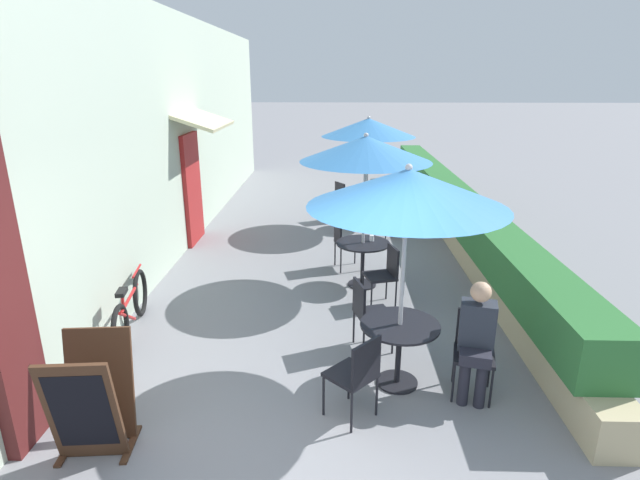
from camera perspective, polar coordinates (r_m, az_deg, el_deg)
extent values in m
cube|color=#B2C1AD|center=(10.50, -14.65, 12.12)|extent=(0.24, 13.99, 4.20)
cube|color=maroon|center=(9.95, -14.36, 5.69)|extent=(0.08, 0.96, 2.10)
cube|color=beige|center=(9.68, -13.17, 13.24)|extent=(0.78, 1.80, 0.30)
cube|color=tan|center=(10.63, 14.71, 1.86)|extent=(0.44, 12.99, 0.45)
cube|color=#2D6B33|center=(10.51, 14.93, 4.50)|extent=(0.60, 12.34, 0.56)
cylinder|color=black|center=(5.60, 8.78, -15.72)|extent=(0.44, 0.44, 0.02)
cylinder|color=black|center=(5.42, 8.95, -12.74)|extent=(0.06, 0.06, 0.68)
cylinder|color=black|center=(5.25, 9.13, -9.57)|extent=(0.82, 0.82, 0.02)
cylinder|color=#B7B7BC|center=(5.06, 9.38, -5.18)|extent=(0.04, 0.04, 2.26)
cone|color=#387ABC|center=(4.76, 10.00, 5.87)|extent=(1.92, 1.92, 0.37)
sphere|color=#B7B7BC|center=(4.72, 10.13, 8.17)|extent=(0.07, 0.07, 0.07)
cube|color=black|center=(4.86, 3.52, -15.09)|extent=(0.57, 0.57, 0.04)
cube|color=black|center=(4.65, 5.31, -13.79)|extent=(0.28, 0.30, 0.42)
cylinder|color=black|center=(5.20, 3.32, -15.62)|extent=(0.02, 0.02, 0.45)
cylinder|color=black|center=(4.98, 0.40, -17.27)|extent=(0.02, 0.02, 0.45)
cylinder|color=black|center=(5.01, 6.51, -17.19)|extent=(0.02, 0.02, 0.45)
cylinder|color=black|center=(4.79, 3.63, -19.02)|extent=(0.02, 0.02, 0.45)
cube|color=black|center=(5.36, 17.19, -12.53)|extent=(0.48, 0.48, 0.04)
cube|color=black|center=(5.42, 17.36, -9.64)|extent=(0.38, 0.12, 0.42)
cylinder|color=black|center=(5.32, 14.98, -15.45)|extent=(0.02, 0.02, 0.45)
cylinder|color=black|center=(5.34, 18.99, -15.71)|extent=(0.02, 0.02, 0.45)
cylinder|color=black|center=(5.62, 15.05, -13.45)|extent=(0.02, 0.02, 0.45)
cylinder|color=black|center=(5.64, 18.81, -13.71)|extent=(0.02, 0.02, 0.45)
cylinder|color=#23232D|center=(5.32, 16.11, -15.44)|extent=(0.11, 0.11, 0.47)
cylinder|color=#23232D|center=(5.33, 17.89, -15.56)|extent=(0.11, 0.11, 0.47)
cube|color=#23232D|center=(5.24, 17.29, -12.27)|extent=(0.38, 0.42, 0.12)
cube|color=#282D38|center=(5.22, 17.52, -9.30)|extent=(0.38, 0.29, 0.50)
sphere|color=tan|center=(5.05, 17.93, -5.67)|extent=(0.20, 0.20, 0.20)
cube|color=black|center=(5.98, 6.14, -8.40)|extent=(0.50, 0.50, 0.04)
cube|color=black|center=(5.83, 4.49, -6.78)|extent=(0.14, 0.37, 0.42)
cylinder|color=black|center=(6.00, 8.32, -10.83)|extent=(0.02, 0.02, 0.45)
cylinder|color=black|center=(6.29, 7.04, -9.31)|extent=(0.02, 0.02, 0.45)
cylinder|color=black|center=(5.88, 5.01, -11.34)|extent=(0.02, 0.02, 0.45)
cylinder|color=black|center=(6.17, 3.89, -9.76)|extent=(0.02, 0.02, 0.45)
cylinder|color=black|center=(7.87, 4.81, -5.06)|extent=(0.44, 0.44, 0.02)
cylinder|color=black|center=(7.74, 4.88, -2.76)|extent=(0.06, 0.06, 0.68)
cylinder|color=black|center=(7.63, 4.94, -0.38)|extent=(0.82, 0.82, 0.02)
cylinder|color=#B7B7BC|center=(7.50, 5.03, 2.79)|extent=(0.04, 0.04, 2.26)
cone|color=#387ABC|center=(7.30, 5.25, 10.33)|extent=(1.92, 1.92, 0.37)
sphere|color=#B7B7BC|center=(7.28, 5.30, 11.84)|extent=(0.07, 0.07, 0.07)
cube|color=black|center=(8.38, 3.26, -0.34)|extent=(0.49, 0.49, 0.04)
cube|color=black|center=(8.27, 2.06, 0.94)|extent=(0.13, 0.37, 0.42)
cylinder|color=black|center=(8.35, 4.77, -2.09)|extent=(0.02, 0.02, 0.45)
cylinder|color=black|center=(8.67, 4.02, -1.29)|extent=(0.02, 0.02, 0.45)
cylinder|color=black|center=(8.25, 2.40, -2.31)|extent=(0.02, 0.02, 0.45)
cylinder|color=black|center=(8.57, 1.73, -1.49)|extent=(0.02, 0.02, 0.45)
cube|color=black|center=(7.05, 6.85, -4.12)|extent=(0.49, 0.49, 0.04)
cube|color=black|center=(7.04, 8.32, -2.39)|extent=(0.13, 0.37, 0.42)
cylinder|color=black|center=(7.24, 4.94, -5.39)|extent=(0.02, 0.02, 0.45)
cylinder|color=black|center=(6.93, 5.90, -6.54)|extent=(0.02, 0.02, 0.45)
cylinder|color=black|center=(7.36, 7.61, -5.09)|extent=(0.02, 0.02, 0.45)
cylinder|color=black|center=(7.05, 8.67, -6.20)|extent=(0.02, 0.02, 0.45)
cylinder|color=white|center=(7.70, 5.94, 0.22)|extent=(0.07, 0.07, 0.09)
cylinder|color=black|center=(10.82, 5.22, 1.49)|extent=(0.44, 0.44, 0.02)
cylinder|color=black|center=(10.72, 5.28, 3.22)|extent=(0.06, 0.06, 0.68)
cylinder|color=black|center=(10.64, 5.33, 4.99)|extent=(0.82, 0.82, 0.02)
cylinder|color=#B7B7BC|center=(10.55, 5.40, 7.30)|extent=(0.04, 0.04, 2.26)
cone|color=#387ABC|center=(10.41, 5.56, 12.69)|extent=(1.92, 1.92, 0.37)
sphere|color=#B7B7BC|center=(10.39, 5.60, 13.75)|extent=(0.07, 0.07, 0.07)
cube|color=black|center=(10.12, 7.77, 2.80)|extent=(0.55, 0.55, 0.04)
cube|color=black|center=(10.18, 8.64, 4.07)|extent=(0.23, 0.34, 0.42)
cylinder|color=black|center=(10.21, 6.30, 1.69)|extent=(0.02, 0.02, 0.45)
cylinder|color=black|center=(9.94, 7.54, 1.17)|extent=(0.02, 0.02, 0.45)
cylinder|color=black|center=(10.42, 7.89, 1.97)|extent=(0.02, 0.02, 0.45)
cylinder|color=black|center=(10.16, 9.14, 1.47)|extent=(0.02, 0.02, 0.45)
cube|color=black|center=(11.29, 3.07, 4.57)|extent=(0.55, 0.55, 0.04)
cube|color=black|center=(11.15, 2.29, 5.51)|extent=(0.23, 0.34, 0.42)
cylinder|color=black|center=(11.30, 4.31, 3.38)|extent=(0.02, 0.02, 0.45)
cylinder|color=black|center=(11.59, 3.30, 3.78)|extent=(0.02, 0.02, 0.45)
cylinder|color=black|center=(11.11, 2.78, 3.14)|extent=(0.02, 0.02, 0.45)
cylinder|color=black|center=(11.40, 1.79, 3.55)|extent=(0.02, 0.02, 0.45)
torus|color=black|center=(7.23, -19.86, -5.69)|extent=(0.16, 0.64, 0.64)
torus|color=black|center=(6.28, -21.84, -9.68)|extent=(0.16, 0.64, 0.64)
cylinder|color=#B21E1E|center=(6.68, -20.95, -6.18)|extent=(0.17, 0.84, 0.04)
cylinder|color=#B21E1E|center=(6.57, -21.15, -8.13)|extent=(0.14, 0.62, 0.41)
cylinder|color=#B21E1E|center=(6.37, -21.62, -6.49)|extent=(0.04, 0.04, 0.22)
cube|color=black|center=(6.33, -21.74, -5.57)|extent=(0.13, 0.23, 0.05)
cylinder|color=#B21E1E|center=(7.07, -20.22, -3.33)|extent=(0.10, 0.46, 0.03)
cube|color=#422819|center=(5.02, -23.82, -14.78)|extent=(0.60, 0.28, 1.02)
cube|color=black|center=(5.02, -23.78, -14.46)|extent=(0.49, 0.20, 0.77)
cube|color=#422819|center=(4.71, -25.48, -17.35)|extent=(0.60, 0.28, 1.02)
cube|color=black|center=(4.69, -25.61, -17.29)|extent=(0.49, 0.20, 0.77)
cube|color=#422819|center=(5.07, -20.77, -20.99)|extent=(0.10, 0.48, 0.02)
cube|color=#422819|center=(5.25, -26.79, -20.36)|extent=(0.10, 0.48, 0.02)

